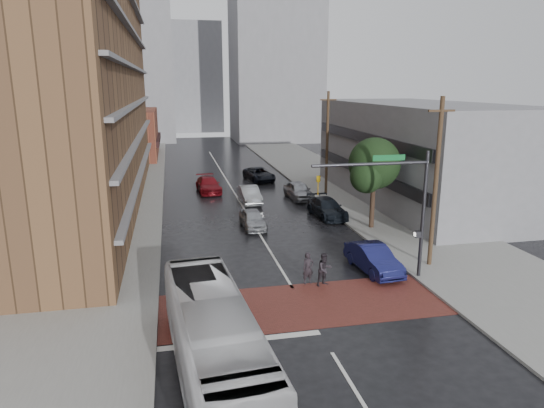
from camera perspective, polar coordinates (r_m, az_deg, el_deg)
name	(u,v)px	position (r m, az deg, el deg)	size (l,w,h in m)	color
ground	(305,309)	(24.12, 3.96, -12.26)	(160.00, 160.00, 0.00)	black
crosswalk	(303,305)	(24.55, 3.63, -11.74)	(14.00, 5.00, 0.02)	maroon
sidewalk_west	(114,201)	(47.32, -18.14, 0.33)	(9.00, 90.00, 0.15)	gray
sidewalk_east	(348,190)	(50.15, 8.93, 1.60)	(9.00, 90.00, 0.15)	gray
apartment_block	(68,42)	(45.64, -22.91, 17.11)	(10.00, 44.00, 28.00)	brown
storefront_west	(129,134)	(75.38, -16.45, 7.93)	(8.00, 16.00, 7.00)	brown
building_east	(420,152)	(47.00, 17.03, 5.82)	(11.00, 26.00, 9.00)	gray
distant_tower_west	(123,55)	(99.27, -17.11, 16.43)	(18.00, 16.00, 32.00)	gray
distant_tower_east	(275,44)	(95.22, 0.40, 18.35)	(16.00, 14.00, 36.00)	gray
distant_tower_center	(195,78)	(115.97, -9.11, 14.42)	(12.00, 10.00, 24.00)	gray
street_tree	(374,167)	(36.38, 11.94, 4.29)	(4.20, 4.10, 6.90)	#332319
signal_mast	(400,198)	(26.80, 14.79, 0.74)	(6.50, 0.30, 7.20)	#2D2D33
utility_pole_near	(436,182)	(29.40, 18.71, 2.41)	(1.60, 0.26, 10.00)	#473321
utility_pole_far	(327,143)	(47.50, 6.51, 7.19)	(1.60, 0.26, 10.00)	#473321
transit_bus	(214,341)	(18.36, -6.79, -15.75)	(2.64, 11.27, 3.14)	#BBBBBD
pedestrian_a	(308,268)	(26.64, 4.26, -7.55)	(0.65, 0.43, 1.79)	black
pedestrian_b	(325,269)	(26.51, 6.21, -7.66)	(0.89, 0.69, 1.83)	#252026
car_travel_a	(253,219)	(36.70, -2.29, -1.78)	(1.67, 4.16, 1.42)	#9EA1A5
car_travel_b	(250,195)	(44.45, -2.66, 1.09)	(1.64, 4.70, 1.55)	#A7ABAF
car_travel_c	(208,185)	(49.33, -7.49, 2.26)	(2.14, 5.26, 1.53)	maroon
suv_travel	(259,174)	(54.80, -1.53, 3.52)	(2.47, 5.35, 1.49)	black
car_parked_near	(373,258)	(28.94, 11.83, -6.29)	(1.65, 4.73, 1.56)	#16184D
car_parked_mid	(327,208)	(40.04, 6.49, -0.45)	(2.11, 5.20, 1.51)	black
car_parked_far	(299,190)	(46.05, 3.15, 1.60)	(1.95, 4.84, 1.65)	#9FA2A7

